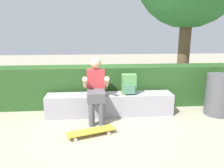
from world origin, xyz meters
The scene contains 7 objects.
ground_plane centered at (0.00, 0.00, 0.00)m, with size 24.00×24.00×0.00m, color gray.
bench_main centered at (0.00, 0.32, 0.22)m, with size 2.54×0.42×0.44m.
person_skater centered at (-0.28, 0.11, 0.64)m, with size 0.49×0.62×1.19m.
skateboard_near_person centered at (-0.38, -0.57, 0.07)m, with size 0.82×0.44×0.09m.
backpack_on_bench centered at (0.38, 0.31, 0.63)m, with size 0.28×0.23×0.40m.
hedge_row centered at (-0.03, 0.93, 0.45)m, with size 5.82×0.58×0.90m.
trash_bin centered at (2.20, 0.14, 0.42)m, with size 0.52×0.52×0.84m.
Camera 1 is at (-0.31, -3.78, 1.67)m, focal length 34.12 mm.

